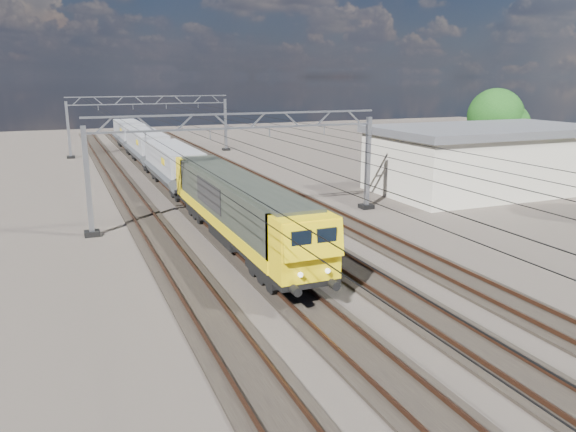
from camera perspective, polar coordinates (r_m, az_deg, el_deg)
name	(u,v)px	position (r m, az deg, el deg)	size (l,w,h in m)	color
ground	(263,236)	(33.89, -2.59, -2.04)	(160.00, 160.00, 0.00)	black
track_outer_west	(163,246)	(32.41, -12.62, -2.99)	(2.60, 140.00, 0.30)	black
track_loco	(231,238)	(33.27, -5.83, -2.28)	(2.60, 140.00, 0.30)	black
track_inner_east	(293,231)	(34.57, 0.53, -1.58)	(2.60, 140.00, 0.30)	black
track_outer_east	(350,225)	(36.27, 6.35, -0.92)	(2.60, 140.00, 0.30)	black
catenary_gantry_mid	(241,163)	(36.77, -4.80, 5.42)	(19.90, 0.90, 7.11)	#8F939C
catenary_gantry_far	(151,122)	(71.71, -13.78, 9.21)	(19.90, 0.90, 7.11)	#8F939C
overhead_wires	(223,129)	(40.35, -6.61, 8.77)	(12.03, 140.00, 0.53)	black
locomotive	(237,206)	(31.47, -5.23, 1.03)	(2.76, 21.10, 3.62)	black
hopper_wagon_lead	(174,164)	(48.40, -11.55, 5.23)	(3.38, 13.00, 3.25)	black
hopper_wagon_mid	(147,145)	(62.28, -14.13, 6.99)	(3.38, 13.00, 3.25)	black
hopper_wagon_third	(130,133)	(76.28, -15.77, 8.09)	(3.38, 13.00, 3.25)	black
industrial_shed	(486,158)	(49.79, 19.44, 5.53)	(18.60, 10.60, 5.40)	beige
tree_far	(499,119)	(60.85, 20.66, 9.24)	(5.92, 5.52, 8.26)	#372319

